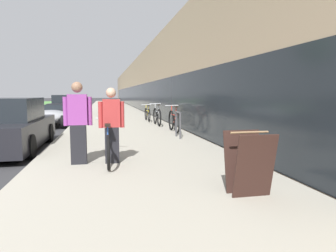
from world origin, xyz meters
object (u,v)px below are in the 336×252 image
(tandem_bicycle, at_px, (108,143))
(person_bystander, at_px, (78,123))
(parked_sedan_curbside, at_px, (8,127))
(cruiser_bike_farthest, at_px, (147,114))
(sandwich_board_sign, at_px, (249,163))
(cruiser_bike_middle, at_px, (157,116))
(parked_sedan_far, at_px, (66,106))
(person_rider, at_px, (112,125))
(bike_rack_hoop, at_px, (178,122))
(cruiser_bike_nearest, at_px, (174,121))
(vintage_roadster_curbside, at_px, (50,117))

(tandem_bicycle, height_order, person_bystander, person_bystander)
(person_bystander, bearing_deg, parked_sedan_curbside, 127.78)
(cruiser_bike_farthest, relative_size, sandwich_board_sign, 1.98)
(cruiser_bike_middle, height_order, sandwich_board_sign, cruiser_bike_middle)
(cruiser_bike_middle, xyz_separation_m, parked_sedan_far, (-4.91, 8.60, 0.13))
(person_rider, height_order, bike_rack_hoop, person_rider)
(tandem_bicycle, relative_size, cruiser_bike_nearest, 1.49)
(bike_rack_hoop, relative_size, cruiser_bike_nearest, 0.48)
(person_bystander, bearing_deg, tandem_bicycle, 26.15)
(bike_rack_hoop, bearing_deg, vintage_roadster_curbside, 129.64)
(cruiser_bike_middle, xyz_separation_m, parked_sedan_curbside, (-4.92, -4.31, 0.10))
(tandem_bicycle, distance_m, parked_sedan_far, 15.54)
(parked_sedan_far, bearing_deg, sandwich_board_sign, -75.84)
(cruiser_bike_farthest, xyz_separation_m, parked_sedan_far, (-4.78, 6.48, 0.17))
(cruiser_bike_middle, distance_m, parked_sedan_far, 9.90)
(person_bystander, bearing_deg, parked_sedan_far, 97.57)
(parked_sedan_far, bearing_deg, cruiser_bike_nearest, -65.03)
(cruiser_bike_middle, relative_size, sandwich_board_sign, 2.03)
(tandem_bicycle, height_order, parked_sedan_far, parked_sedan_far)
(vintage_roadster_curbside, bearing_deg, cruiser_bike_farthest, 1.16)
(sandwich_board_sign, distance_m, parked_sedan_far, 18.61)
(person_bystander, height_order, cruiser_bike_nearest, person_bystander)
(person_rider, distance_m, parked_sedan_far, 15.89)
(person_bystander, height_order, cruiser_bike_farthest, person_bystander)
(person_rider, height_order, cruiser_bike_middle, person_rider)
(bike_rack_hoop, distance_m, parked_sedan_curbside, 4.94)
(tandem_bicycle, height_order, vintage_roadster_curbside, vintage_roadster_curbside)
(bike_rack_hoop, height_order, parked_sedan_curbside, parked_sedan_curbside)
(person_bystander, bearing_deg, sandwich_board_sign, -44.60)
(tandem_bicycle, xyz_separation_m, vintage_roadster_curbside, (-2.65, 8.74, -0.07))
(sandwich_board_sign, distance_m, vintage_roadster_curbside, 12.35)
(parked_sedan_far, bearing_deg, tandem_bicycle, -80.19)
(tandem_bicycle, relative_size, parked_sedan_curbside, 0.60)
(person_rider, xyz_separation_m, parked_sedan_far, (-2.73, 15.65, -0.24))
(sandwich_board_sign, bearing_deg, person_bystander, 135.40)
(cruiser_bike_middle, height_order, vintage_roadster_curbside, cruiser_bike_middle)
(parked_sedan_far, bearing_deg, parked_sedan_curbside, -90.06)
(tandem_bicycle, distance_m, vintage_roadster_curbside, 9.13)
(person_bystander, height_order, parked_sedan_curbside, person_bystander)
(person_rider, height_order, sandwich_board_sign, person_rider)
(sandwich_board_sign, height_order, vintage_roadster_curbside, sandwich_board_sign)
(person_bystander, height_order, cruiser_bike_middle, person_bystander)
(tandem_bicycle, xyz_separation_m, person_bystander, (-0.58, -0.28, 0.47))
(person_rider, height_order, person_bystander, person_bystander)
(parked_sedan_curbside, xyz_separation_m, vintage_roadster_curbside, (0.01, 6.34, -0.21))
(cruiser_bike_farthest, bearing_deg, parked_sedan_far, 126.39)
(cruiser_bike_nearest, height_order, parked_sedan_curbside, parked_sedan_curbside)
(cruiser_bike_middle, relative_size, parked_sedan_curbside, 0.42)
(tandem_bicycle, xyz_separation_m, person_rider, (0.08, -0.34, 0.41))
(cruiser_bike_farthest, height_order, sandwich_board_sign, sandwich_board_sign)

